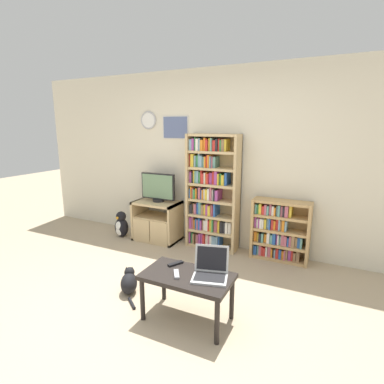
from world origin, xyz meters
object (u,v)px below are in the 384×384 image
tv_stand (157,221)px  bookshelf_tall (211,193)px  coffee_table (187,280)px  remote_far_from_laptop (177,274)px  cat (129,282)px  television (158,188)px  bookshelf_short (278,231)px  laptop (211,270)px  remote_near_laptop (176,264)px  penguin_figurine (121,225)px

tv_stand → bookshelf_tall: (0.86, 0.13, 0.51)m
bookshelf_tall → coffee_table: bearing=-74.2°
bookshelf_tall → remote_far_from_laptop: 1.85m
cat → television: bearing=79.8°
coffee_table → bookshelf_tall: bearing=105.8°
tv_stand → cat: size_ratio=1.72×
television → bookshelf_short: 1.91m
laptop → tv_stand: bearing=120.4°
bookshelf_tall → coffee_table: size_ratio=2.03×
remote_far_from_laptop → bookshelf_tall: bearing=70.4°
remote_near_laptop → television: bearing=-23.5°
bookshelf_short → television: bearing=-177.1°
bookshelf_tall → bookshelf_short: bookshelf_tall is taller
coffee_table → tv_stand: bearing=130.3°
remote_near_laptop → penguin_figurine: (-1.76, 1.32, -0.27)m
penguin_figurine → cat: bearing=-48.3°
coffee_table → penguin_figurine: size_ratio=1.95×
bookshelf_tall → penguin_figurine: bookshelf_tall is taller
television → remote_near_laptop: television is taller
television → coffee_table: (1.34, -1.63, -0.45)m
laptop → remote_far_from_laptop: 0.31m
television → laptop: bearing=-45.5°
laptop → remote_far_from_laptop: size_ratio=2.36×
tv_stand → remote_far_from_laptop: (1.27, -1.64, 0.15)m
tv_stand → penguin_figurine: bearing=-167.0°
television → cat: (0.55, -1.49, -0.73)m
television → bookshelf_tall: 0.86m
tv_stand → remote_near_laptop: (1.16, -1.46, 0.15)m
tv_stand → television: television is taller
cat → penguin_figurine: bearing=101.3°
television → coffee_table: bearing=-50.7°
television → bookshelf_tall: bearing=6.0°
laptop → cat: 1.07m
laptop → remote_near_laptop: 0.41m
bookshelf_short → coffee_table: 1.80m
tv_stand → penguin_figurine: (-0.61, -0.14, -0.12)m
television → remote_far_from_laptop: television is taller
bookshelf_short → cat: 2.07m
bookshelf_short → bookshelf_tall: bearing=-179.8°
tv_stand → coffee_table: tv_stand is taller
coffee_table → laptop: size_ratio=2.22×
remote_near_laptop → penguin_figurine: remote_near_laptop is taller
bookshelf_tall → remote_far_from_laptop: bearing=-77.2°
television → penguin_figurine: television is taller
coffee_table → penguin_figurine: 2.45m
television → remote_far_from_laptop: 2.13m
bookshelf_tall → bookshelf_short: 1.09m
bookshelf_tall → bookshelf_short: (1.00, 0.00, -0.43)m
bookshelf_tall → bookshelf_short: bearing=0.2°
bookshelf_tall → remote_near_laptop: bookshelf_tall is taller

